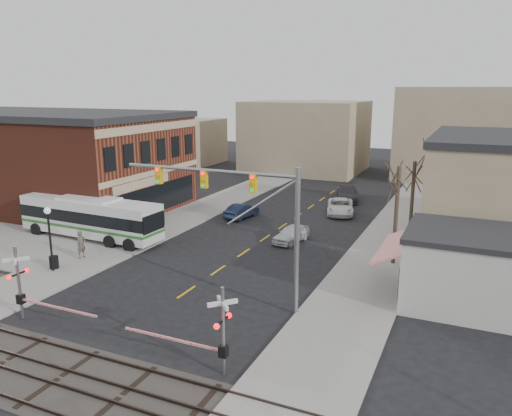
{
  "coord_description": "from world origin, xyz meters",
  "views": [
    {
      "loc": [
        15.2,
        -21.7,
        11.95
      ],
      "look_at": [
        0.95,
        10.1,
        3.5
      ],
      "focal_mm": 35.0,
      "sensor_mm": 36.0,
      "label": 1
    }
  ],
  "objects": [
    {
      "name": "car_a",
      "position": [
        2.26,
        13.98,
        0.67
      ],
      "size": [
        2.23,
        4.13,
        1.34
      ],
      "primitive_type": "imported",
      "rotation": [
        0.0,
        0.0,
        -0.17
      ],
      "color": "silver",
      "rests_on": "ground"
    },
    {
      "name": "tree_east_c",
      "position": [
        11.0,
        26.0,
        3.72
      ],
      "size": [
        0.28,
        0.28,
        7.2
      ],
      "color": "#382B21",
      "rests_on": "sidewalk_east"
    },
    {
      "name": "transit_bus",
      "position": [
        -12.83,
        8.21,
        1.83
      ],
      "size": [
        12.71,
        3.19,
        3.25
      ],
      "color": "silver",
      "rests_on": "ground"
    },
    {
      "name": "ground",
      "position": [
        0.0,
        0.0,
        0.0
      ],
      "size": [
        160.0,
        160.0,
        0.0
      ],
      "primitive_type": "plane",
      "color": "black",
      "rests_on": "ground"
    },
    {
      "name": "rail_tracks",
      "position": [
        0.0,
        -8.0,
        0.12
      ],
      "size": [
        160.0,
        3.91,
        0.14
      ],
      "color": "#2D231E",
      "rests_on": "ground"
    },
    {
      "name": "trash_bin",
      "position": [
        -10.11,
        1.61,
        0.54
      ],
      "size": [
        0.6,
        0.6,
        0.84
      ],
      "primitive_type": "cylinder",
      "color": "black",
      "rests_on": "sidewalk_west"
    },
    {
      "name": "tree_east_b",
      "position": [
        10.8,
        18.0,
        3.27
      ],
      "size": [
        0.28,
        0.28,
        6.3
      ],
      "color": "#382B21",
      "rests_on": "sidewalk_east"
    },
    {
      "name": "pedestrian_far",
      "position": [
        -10.74,
        8.09,
        1.03
      ],
      "size": [
        1.1,
        1.03,
        1.81
      ],
      "primitive_type": "imported",
      "rotation": [
        0.0,
        0.0,
        0.52
      ],
      "color": "#323357",
      "rests_on": "sidewalk_west"
    },
    {
      "name": "rr_crossing_east",
      "position": [
        5.73,
        -4.89,
        1.97
      ],
      "size": [
        5.6,
        1.36,
        4.0
      ],
      "color": "gray",
      "rests_on": "ground"
    },
    {
      "name": "street_lamp",
      "position": [
        -9.83,
        1.23,
        3.21
      ],
      "size": [
        0.44,
        0.44,
        4.32
      ],
      "color": "black",
      "rests_on": "sidewalk_west"
    },
    {
      "name": "car_d",
      "position": [
        2.64,
        30.49,
        0.79
      ],
      "size": [
        3.54,
        5.8,
        1.57
      ],
      "primitive_type": "imported",
      "rotation": [
        0.0,
        0.0,
        0.26
      ],
      "color": "#38383C",
      "rests_on": "ground"
    },
    {
      "name": "rr_crossing_west",
      "position": [
        -5.67,
        -4.51,
        1.97
      ],
      "size": [
        5.6,
        1.36,
        4.0
      ],
      "color": "gray",
      "rests_on": "ground"
    },
    {
      "name": "car_b",
      "position": [
        -4.57,
        19.18,
        0.67
      ],
      "size": [
        2.02,
        4.25,
        1.34
      ],
      "primitive_type": "imported",
      "rotation": [
        0.0,
        0.0,
        2.99
      ],
      "color": "#1A2641",
      "rests_on": "ground"
    },
    {
      "name": "ballast_strip",
      "position": [
        0.0,
        -8.0,
        0.03
      ],
      "size": [
        160.0,
        5.0,
        0.06
      ],
      "primitive_type": "cube",
      "color": "#332D28",
      "rests_on": "ground"
    },
    {
      "name": "pedestrian_near",
      "position": [
        -9.93,
        4.02,
        1.1
      ],
      "size": [
        0.55,
        0.77,
        1.96
      ],
      "primitive_type": "imported",
      "rotation": [
        0.0,
        0.0,
        1.45
      ],
      "color": "#514840",
      "rests_on": "sidewalk_west"
    },
    {
      "name": "tree_east_a",
      "position": [
        10.5,
        12.0,
        3.5
      ],
      "size": [
        0.28,
        0.28,
        6.75
      ],
      "color": "#382B21",
      "rests_on": "sidewalk_east"
    },
    {
      "name": "sidewalk_east",
      "position": [
        9.5,
        20.0,
        0.06
      ],
      "size": [
        5.0,
        60.0,
        0.12
      ],
      "primitive_type": "cube",
      "color": "gray",
      "rests_on": "ground"
    },
    {
      "name": "traffic_signal_mast",
      "position": [
        4.04,
        1.98,
        5.77
      ],
      "size": [
        10.67,
        0.3,
        8.0
      ],
      "color": "gray",
      "rests_on": "ground"
    },
    {
      "name": "sidewalk_west",
      "position": [
        -9.5,
        20.0,
        0.06
      ],
      "size": [
        5.0,
        60.0,
        0.12
      ],
      "primitive_type": "cube",
      "color": "gray",
      "rests_on": "ground"
    },
    {
      "name": "car_c",
      "position": [
        3.49,
        24.38,
        0.73
      ],
      "size": [
        3.67,
        5.69,
        1.46
      ],
      "primitive_type": "imported",
      "rotation": [
        0.0,
        0.0,
        0.26
      ],
      "color": "white",
      "rests_on": "ground"
    },
    {
      "name": "brick_building",
      "position": [
        -26.98,
        16.0,
        4.81
      ],
      "size": [
        30.4,
        15.4,
        9.6
      ],
      "color": "maroon",
      "rests_on": "ground"
    },
    {
      "name": "awning_shop",
      "position": [
        15.97,
        7.0,
        2.16
      ],
      "size": [
        9.74,
        6.2,
        4.3
      ],
      "color": "beige",
      "rests_on": "ground"
    }
  ]
}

